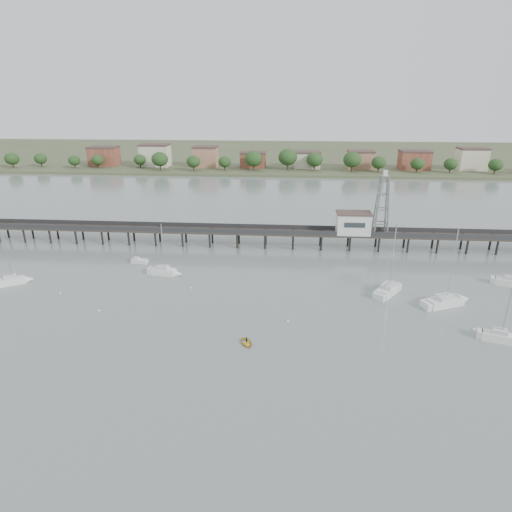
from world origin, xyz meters
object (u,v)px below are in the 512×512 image
at_px(sailboat_d, 451,301).
at_px(sailboat_c, 391,288).
at_px(yellow_dinghy, 247,344).
at_px(sailboat_a, 16,281).
at_px(sailboat_f, 505,338).
at_px(pier, 252,232).
at_px(lattice_tower, 382,206).
at_px(white_tender, 139,261).
at_px(sailboat_b, 168,272).

height_order(sailboat_d, sailboat_c, sailboat_d).
xyz_separation_m(sailboat_d, yellow_dinghy, (-35.93, -16.41, -0.63)).
distance_m(sailboat_a, sailboat_f, 89.78).
bearing_deg(pier, sailboat_f, -44.63).
bearing_deg(yellow_dinghy, lattice_tower, 34.17).
bearing_deg(white_tender, sailboat_c, -2.97).
relative_size(sailboat_c, sailboat_f, 1.38).
xyz_separation_m(sailboat_b, sailboat_d, (55.40, -9.44, -0.02)).
xyz_separation_m(sailboat_c, sailboat_f, (13.39, -17.58, 0.02)).
xyz_separation_m(pier, sailboat_b, (-16.21, -20.24, -3.14)).
bearing_deg(pier, sailboat_a, -149.25).
bearing_deg(sailboat_f, pier, 153.49).
bearing_deg(white_tender, sailboat_d, -5.46).
height_order(sailboat_d, yellow_dinghy, sailboat_d).
distance_m(pier, sailboat_d, 49.26).
height_order(pier, sailboat_b, sailboat_b).
bearing_deg(sailboat_b, sailboat_a, -157.73).
height_order(sailboat_b, white_tender, sailboat_b).
xyz_separation_m(pier, sailboat_d, (39.19, -29.67, -3.16)).
relative_size(sailboat_d, sailboat_c, 1.04).
bearing_deg(sailboat_c, sailboat_b, 121.02).
relative_size(lattice_tower, sailboat_a, 1.36).
distance_m(sailboat_b, yellow_dinghy, 32.36).
bearing_deg(sailboat_b, pier, 60.39).
relative_size(sailboat_a, white_tender, 2.98).
bearing_deg(sailboat_d, white_tender, 142.45).
distance_m(pier, white_tender, 28.42).
distance_m(pier, lattice_tower, 32.34).
relative_size(sailboat_d, white_tender, 3.98).
height_order(sailboat_b, sailboat_f, sailboat_b).
bearing_deg(sailboat_a, yellow_dinghy, -53.00).
relative_size(lattice_tower, sailboat_c, 1.05).
bearing_deg(yellow_dinghy, sailboat_b, 102.66).
relative_size(pier, sailboat_f, 14.02).
bearing_deg(yellow_dinghy, white_tender, 106.48).
bearing_deg(sailboat_d, sailboat_a, 154.70).
bearing_deg(yellow_dinghy, pier, 69.72).
distance_m(sailboat_b, sailboat_a, 30.16).
relative_size(sailboat_b, sailboat_f, 1.10).
bearing_deg(sailboat_f, sailboat_d, 124.44).
xyz_separation_m(pier, white_tender, (-24.62, -13.79, -3.36)).
bearing_deg(pier, sailboat_c, -40.02).
bearing_deg(white_tender, pier, 37.76).
xyz_separation_m(lattice_tower, sailboat_a, (-77.08, -27.12, -10.45)).
xyz_separation_m(sailboat_b, white_tender, (-8.41, 6.45, -0.21)).
bearing_deg(sailboat_f, sailboat_c, 145.43).
distance_m(sailboat_b, white_tender, 10.60).
bearing_deg(pier, lattice_tower, 0.00).
distance_m(sailboat_c, white_tender, 55.24).
xyz_separation_m(sailboat_d, sailboat_a, (-84.77, 2.55, 0.02)).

